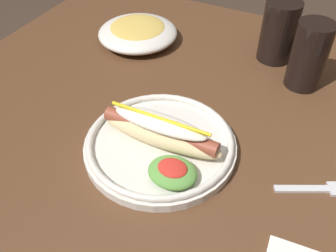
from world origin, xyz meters
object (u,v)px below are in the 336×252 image
hot_dog_plate (161,142)px  soda_cup (279,31)px  fork (320,189)px  side_bowl (138,32)px  extra_cup (309,56)px

hot_dog_plate → soda_cup: (0.10, 0.38, 0.05)m
hot_dog_plate → fork: 0.26m
fork → soda_cup: 0.39m
hot_dog_plate → side_bowl: hot_dog_plate is taller
side_bowl → extra_cup: bearing=-0.2°
side_bowl → hot_dog_plate: bearing=-54.3°
hot_dog_plate → fork: size_ratio=2.25×
extra_cup → side_bowl: 0.40m
soda_cup → extra_cup: extra_cup is taller
fork → side_bowl: 0.55m
hot_dog_plate → side_bowl: bearing=125.7°
hot_dog_plate → extra_cup: (0.18, 0.30, 0.05)m
fork → extra_cup: bearing=81.4°
fork → soda_cup: soda_cup is taller
side_bowl → fork: bearing=-29.3°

